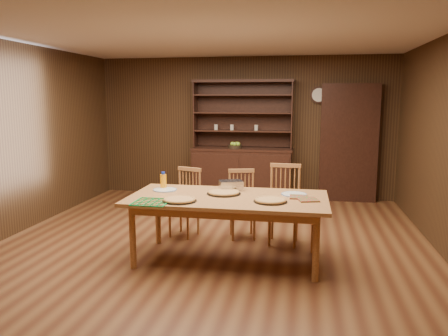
% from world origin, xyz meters
% --- Properties ---
extents(floor, '(6.00, 6.00, 0.00)m').
position_xyz_m(floor, '(0.00, 0.00, 0.00)').
color(floor, brown).
rests_on(floor, ground).
extents(room_shell, '(6.00, 6.00, 6.00)m').
position_xyz_m(room_shell, '(0.00, 0.00, 1.58)').
color(room_shell, beige).
rests_on(room_shell, floor).
extents(china_hutch, '(1.84, 0.52, 2.17)m').
position_xyz_m(china_hutch, '(-0.00, 2.75, 0.60)').
color(china_hutch, '#331911').
rests_on(china_hutch, floor).
extents(doorway, '(1.00, 0.18, 2.10)m').
position_xyz_m(doorway, '(1.90, 2.90, 1.05)').
color(doorway, '#331911').
rests_on(doorway, floor).
extents(wall_clock, '(0.30, 0.05, 0.30)m').
position_xyz_m(wall_clock, '(1.35, 2.96, 1.90)').
color(wall_clock, '#331911').
rests_on(wall_clock, room_shell).
extents(dining_table, '(2.22, 1.11, 0.75)m').
position_xyz_m(dining_table, '(0.29, -0.40, 0.68)').
color(dining_table, '#C78345').
rests_on(dining_table, floor).
extents(chair_left, '(0.46, 0.45, 0.92)m').
position_xyz_m(chair_left, '(-0.43, 0.45, 0.48)').
color(chair_left, '#BA773F').
rests_on(chair_left, floor).
extents(chair_center, '(0.45, 0.44, 0.91)m').
position_xyz_m(chair_center, '(0.32, 0.52, 0.48)').
color(chair_center, '#BA773F').
rests_on(chair_center, floor).
extents(chair_right, '(0.43, 0.41, 1.01)m').
position_xyz_m(chair_right, '(0.89, 0.38, 0.54)').
color(chair_right, '#BA773F').
rests_on(chair_right, floor).
extents(pizza_left, '(0.37, 0.37, 0.04)m').
position_xyz_m(pizza_left, '(-0.18, -0.72, 0.77)').
color(pizza_left, black).
rests_on(pizza_left, dining_table).
extents(pizza_right, '(0.36, 0.36, 0.04)m').
position_xyz_m(pizza_right, '(0.78, -0.57, 0.77)').
color(pizza_right, black).
rests_on(pizza_right, dining_table).
extents(pizza_center, '(0.39, 0.39, 0.04)m').
position_xyz_m(pizza_center, '(0.22, -0.28, 0.77)').
color(pizza_center, black).
rests_on(pizza_center, dining_table).
extents(cooling_rack, '(0.45, 0.45, 0.02)m').
position_xyz_m(cooling_rack, '(-0.46, -0.83, 0.76)').
color(cooling_rack, '#0B933B').
rests_on(cooling_rack, dining_table).
extents(plate_left, '(0.29, 0.29, 0.02)m').
position_xyz_m(plate_left, '(-0.51, -0.22, 0.76)').
color(plate_left, silver).
rests_on(plate_left, dining_table).
extents(plate_right, '(0.29, 0.29, 0.02)m').
position_xyz_m(plate_right, '(1.02, -0.19, 0.76)').
color(plate_right, silver).
rests_on(plate_right, dining_table).
extents(foil_dish, '(0.33, 0.28, 0.11)m').
position_xyz_m(foil_dish, '(0.26, -0.02, 0.81)').
color(foil_dish, silver).
rests_on(foil_dish, dining_table).
extents(juice_bottle, '(0.08, 0.08, 0.21)m').
position_xyz_m(juice_bottle, '(-0.56, -0.11, 0.84)').
color(juice_bottle, orange).
rests_on(juice_bottle, dining_table).
extents(pot_holder_a, '(0.26, 0.26, 0.02)m').
position_xyz_m(pot_holder_a, '(1.17, -0.43, 0.76)').
color(pot_holder_a, '#B11425').
rests_on(pot_holder_a, dining_table).
extents(pot_holder_b, '(0.21, 0.21, 0.02)m').
position_xyz_m(pot_holder_b, '(1.08, -0.31, 0.76)').
color(pot_holder_b, '#B11425').
rests_on(pot_holder_b, dining_table).
extents(fruit_bowl, '(0.26, 0.26, 0.12)m').
position_xyz_m(fruit_bowl, '(-0.12, 2.69, 0.99)').
color(fruit_bowl, black).
rests_on(fruit_bowl, china_hutch).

